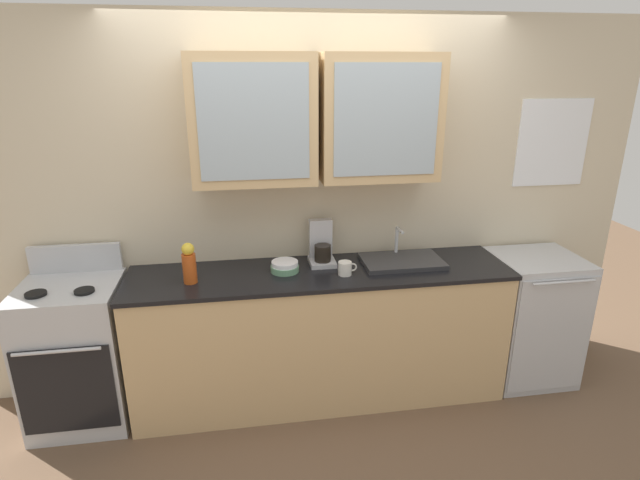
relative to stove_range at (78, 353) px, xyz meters
The scene contains 10 objects.
ground_plane 1.63m from the stove_range, ahead, with size 10.00×10.00×0.00m, color brown.
back_wall_unit 1.84m from the stove_range, 10.69° to the left, with size 4.59×0.41×2.52m.
counter 1.56m from the stove_range, ahead, with size 2.48×0.59×0.94m.
stove_range is the anchor object (origin of this frame).
sink_faucet 2.17m from the stove_range, ahead, with size 0.53×0.34×0.22m.
bowl_stack 1.42m from the stove_range, ahead, with size 0.18×0.18×0.07m.
vase 0.94m from the stove_range, ahead, with size 0.08×0.08×0.26m.
cup_near_sink 1.78m from the stove_range, ahead, with size 0.12×0.09×0.09m.
dishwasher 3.10m from the stove_range, ahead, with size 0.58×0.58×0.94m.
coffee_maker 1.69m from the stove_range, ahead, with size 0.17×0.20×0.29m.
Camera 1 is at (-0.49, -2.97, 2.19)m, focal length 28.22 mm.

